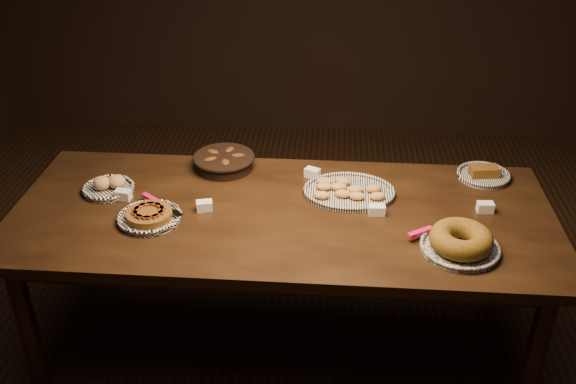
# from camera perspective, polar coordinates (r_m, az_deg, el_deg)

# --- Properties ---
(ground) EXTENTS (5.00, 5.00, 0.00)m
(ground) POSITION_cam_1_polar(r_m,az_deg,el_deg) (3.30, -0.47, -12.83)
(ground) COLOR black
(ground) RESTS_ON ground
(buffet_table) EXTENTS (2.40, 1.00, 0.75)m
(buffet_table) POSITION_cam_1_polar(r_m,az_deg,el_deg) (2.87, -0.53, -2.96)
(buffet_table) COLOR black
(buffet_table) RESTS_ON ground
(apple_tart_plate) EXTENTS (0.29, 0.31, 0.05)m
(apple_tart_plate) POSITION_cam_1_polar(r_m,az_deg,el_deg) (2.83, -12.21, -2.08)
(apple_tart_plate) COLOR white
(apple_tart_plate) RESTS_ON buffet_table
(madeleine_platter) EXTENTS (0.42, 0.34, 0.05)m
(madeleine_platter) POSITION_cam_1_polar(r_m,az_deg,el_deg) (2.96, 5.37, 0.09)
(madeleine_platter) COLOR black
(madeleine_platter) RESTS_ON buffet_table
(bundt_cake_plate) EXTENTS (0.37, 0.36, 0.10)m
(bundt_cake_plate) POSITION_cam_1_polar(r_m,az_deg,el_deg) (2.65, 15.08, -4.30)
(bundt_cake_plate) COLOR black
(bundt_cake_plate) RESTS_ON buffet_table
(croissant_basket) EXTENTS (0.36, 0.36, 0.08)m
(croissant_basket) POSITION_cam_1_polar(r_m,az_deg,el_deg) (3.18, -5.72, 2.83)
(croissant_basket) COLOR black
(croissant_basket) RESTS_ON buffet_table
(bread_roll_plate) EXTENTS (0.24, 0.24, 0.08)m
(bread_roll_plate) POSITION_cam_1_polar(r_m,az_deg,el_deg) (3.09, -15.64, 0.49)
(bread_roll_plate) COLOR white
(bread_roll_plate) RESTS_ON buffet_table
(loaf_plate) EXTENTS (0.25, 0.25, 0.06)m
(loaf_plate) POSITION_cam_1_polar(r_m,az_deg,el_deg) (3.23, 16.99, 1.53)
(loaf_plate) COLOR black
(loaf_plate) RESTS_ON buffet_table
(tent_cards) EXTENTS (1.70, 0.41, 0.04)m
(tent_cards) POSITION_cam_1_polar(r_m,az_deg,el_deg) (2.89, 1.01, -0.50)
(tent_cards) COLOR white
(tent_cards) RESTS_ON buffet_table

